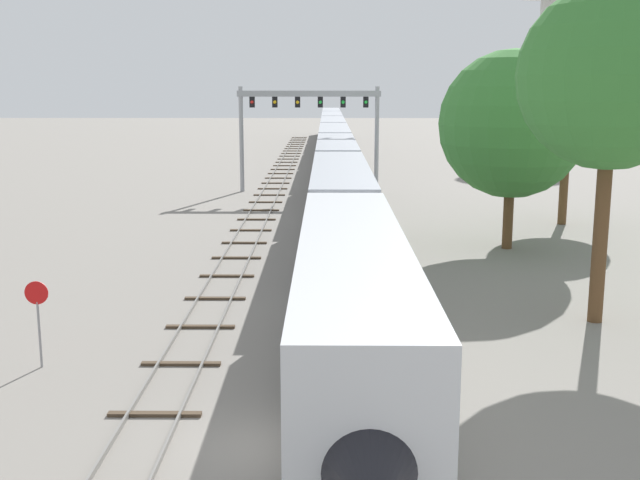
# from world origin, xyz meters

# --- Properties ---
(ground_plane) EXTENTS (400.00, 400.00, 0.00)m
(ground_plane) POSITION_xyz_m (0.00, 0.00, 0.00)
(ground_plane) COLOR gray
(track_main) EXTENTS (2.60, 200.00, 0.16)m
(track_main) POSITION_xyz_m (2.00, 60.00, 0.07)
(track_main) COLOR slate
(track_main) RESTS_ON ground
(track_near) EXTENTS (2.60, 160.00, 0.16)m
(track_near) POSITION_xyz_m (-3.50, 40.00, 0.07)
(track_near) COLOR slate
(track_near) RESTS_ON ground
(passenger_train) EXTENTS (3.04, 137.53, 4.80)m
(passenger_train) POSITION_xyz_m (2.00, 62.43, 2.61)
(passenger_train) COLOR silver
(passenger_train) RESTS_ON ground
(signal_gantry) EXTENTS (12.10, 0.49, 8.88)m
(signal_gantry) POSITION_xyz_m (-0.25, 48.56, 6.52)
(signal_gantry) COLOR #999BA0
(signal_gantry) RESTS_ON ground
(stop_sign) EXTENTS (0.76, 0.08, 2.88)m
(stop_sign) POSITION_xyz_m (-8.00, 5.78, 1.87)
(stop_sign) COLOR gray
(stop_sign) RESTS_ON ground
(trackside_tree_left) EXTENTS (6.32, 6.32, 10.50)m
(trackside_tree_left) POSITION_xyz_m (16.75, 32.64, 7.31)
(trackside_tree_left) COLOR brown
(trackside_tree_left) RESTS_ON ground
(trackside_tree_mid) EXTENTS (8.06, 8.06, 10.95)m
(trackside_tree_mid) POSITION_xyz_m (11.37, 24.80, 6.90)
(trackside_tree_mid) COLOR brown
(trackside_tree_mid) RESTS_ON ground
(trackside_tree_right) EXTENTS (6.90, 6.90, 12.79)m
(trackside_tree_right) POSITION_xyz_m (11.67, 10.99, 9.30)
(trackside_tree_right) COLOR brown
(trackside_tree_right) RESTS_ON ground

